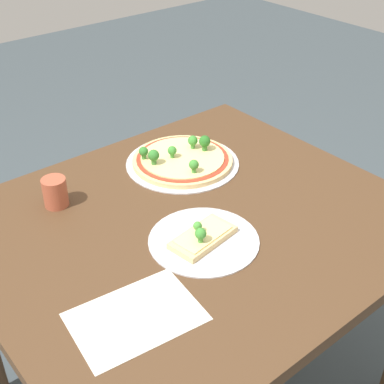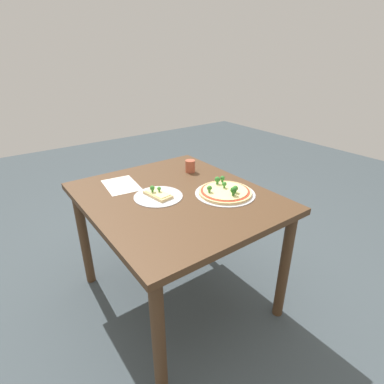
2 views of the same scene
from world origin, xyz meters
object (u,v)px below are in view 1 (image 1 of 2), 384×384
dining_table (192,248)px  pizza_tray_slice (203,238)px  pizza_tray_whole (182,160)px  drinking_cup (55,192)px

dining_table → pizza_tray_slice: pizza_tray_slice is taller
dining_table → pizza_tray_whole: bearing=56.8°
pizza_tray_whole → pizza_tray_slice: bearing=-120.8°
pizza_tray_slice → pizza_tray_whole: bearing=59.2°
pizza_tray_whole → pizza_tray_slice: 0.38m
dining_table → pizza_tray_slice: (-0.04, -0.09, 0.11)m
dining_table → pizza_tray_slice: bearing=-113.7°
dining_table → pizza_tray_whole: 0.30m
dining_table → drinking_cup: bearing=130.9°
drinking_cup → dining_table: bearing=-49.1°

